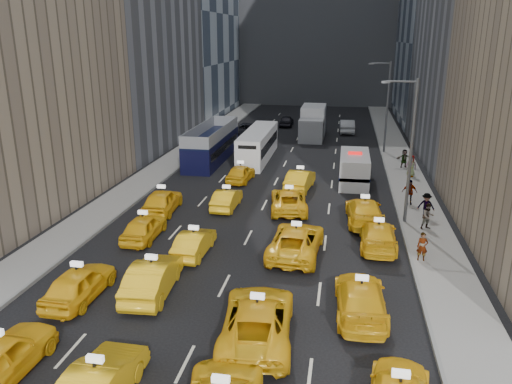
{
  "coord_description": "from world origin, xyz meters",
  "views": [
    {
      "loc": [
        5.23,
        -18.69,
        11.37
      ],
      "look_at": [
        0.0,
        10.62,
        2.0
      ],
      "focal_mm": 35.0,
      "sensor_mm": 36.0,
      "label": 1
    }
  ],
  "objects_px": {
    "city_bus": "(258,145)",
    "box_truck": "(313,123)",
    "double_decker": "(212,143)",
    "pedestrian_0": "(422,247)",
    "nypd_van": "(354,169)",
    "taxi_0": "(0,358)"
  },
  "relations": [
    {
      "from": "nypd_van",
      "to": "city_bus",
      "type": "xyz_separation_m",
      "value": [
        -8.98,
        6.7,
        0.23
      ]
    },
    {
      "from": "nypd_van",
      "to": "double_decker",
      "type": "height_order",
      "value": "double_decker"
    },
    {
      "from": "city_bus",
      "to": "box_truck",
      "type": "xyz_separation_m",
      "value": [
        4.43,
        11.41,
        0.37
      ]
    },
    {
      "from": "box_truck",
      "to": "city_bus",
      "type": "bearing_deg",
      "value": -112.38
    },
    {
      "from": "nypd_van",
      "to": "pedestrian_0",
      "type": "height_order",
      "value": "nypd_van"
    },
    {
      "from": "taxi_0",
      "to": "pedestrian_0",
      "type": "relative_size",
      "value": 3.08
    },
    {
      "from": "nypd_van",
      "to": "box_truck",
      "type": "distance_m",
      "value": 18.68
    },
    {
      "from": "taxi_0",
      "to": "city_bus",
      "type": "xyz_separation_m",
      "value": [
        3.21,
        33.24,
        0.58
      ]
    },
    {
      "from": "city_bus",
      "to": "box_truck",
      "type": "height_order",
      "value": "box_truck"
    },
    {
      "from": "city_bus",
      "to": "box_truck",
      "type": "distance_m",
      "value": 12.24
    },
    {
      "from": "pedestrian_0",
      "to": "taxi_0",
      "type": "bearing_deg",
      "value": -137.69
    },
    {
      "from": "double_decker",
      "to": "city_bus",
      "type": "height_order",
      "value": "double_decker"
    },
    {
      "from": "taxi_0",
      "to": "double_decker",
      "type": "relative_size",
      "value": 0.41
    },
    {
      "from": "taxi_0",
      "to": "nypd_van",
      "type": "distance_m",
      "value": 29.22
    },
    {
      "from": "taxi_0",
      "to": "pedestrian_0",
      "type": "distance_m",
      "value": 19.69
    },
    {
      "from": "double_decker",
      "to": "pedestrian_0",
      "type": "height_order",
      "value": "double_decker"
    },
    {
      "from": "double_decker",
      "to": "pedestrian_0",
      "type": "xyz_separation_m",
      "value": [
        16.54,
        -19.82,
        -0.72
      ]
    },
    {
      "from": "city_bus",
      "to": "pedestrian_0",
      "type": "relative_size",
      "value": 7.18
    },
    {
      "from": "taxi_0",
      "to": "box_truck",
      "type": "relative_size",
      "value": 0.6
    },
    {
      "from": "double_decker",
      "to": "pedestrian_0",
      "type": "relative_size",
      "value": 7.49
    },
    {
      "from": "nypd_van",
      "to": "pedestrian_0",
      "type": "distance_m",
      "value": 14.84
    },
    {
      "from": "double_decker",
      "to": "box_truck",
      "type": "xyz_separation_m",
      "value": [
        8.63,
        12.74,
        0.12
      ]
    }
  ]
}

